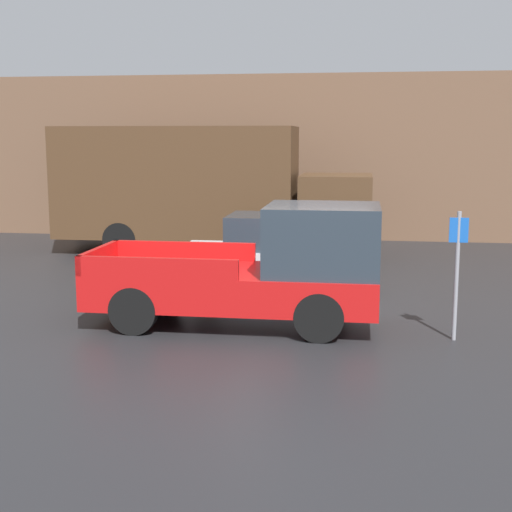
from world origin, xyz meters
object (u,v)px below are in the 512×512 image
(car, at_px, (278,251))
(parking_sign, at_px, (457,268))
(pickup_truck, at_px, (264,270))
(delivery_truck, at_px, (199,186))

(car, distance_m, parking_sign, 5.11)
(pickup_truck, bearing_deg, parking_sign, -7.77)
(pickup_truck, bearing_deg, car, 92.52)
(car, height_order, parking_sign, parking_sign)
(car, distance_m, delivery_truck, 5.37)
(pickup_truck, relative_size, delivery_truck, 0.56)
(pickup_truck, xyz_separation_m, parking_sign, (3.22, -0.44, 0.20))
(delivery_truck, height_order, parking_sign, delivery_truck)
(delivery_truck, bearing_deg, pickup_truck, -69.36)
(car, relative_size, parking_sign, 2.00)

